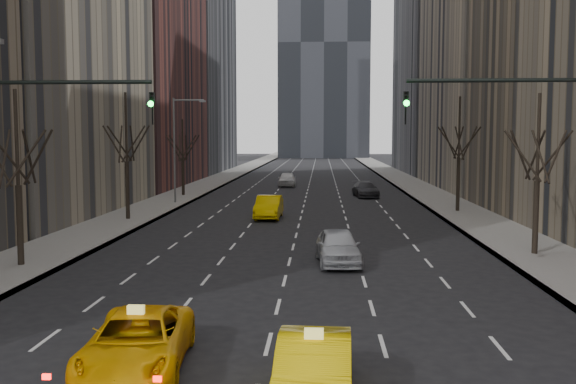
# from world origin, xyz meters

# --- Properties ---
(sidewalk_left) EXTENTS (4.50, 320.00, 0.15)m
(sidewalk_left) POSITION_xyz_m (-12.25, 70.00, 0.07)
(sidewalk_left) COLOR slate
(sidewalk_left) RESTS_ON ground
(sidewalk_right) EXTENTS (4.50, 320.00, 0.15)m
(sidewalk_right) POSITION_xyz_m (12.25, 70.00, 0.07)
(sidewalk_right) COLOR slate
(sidewalk_right) RESTS_ON ground
(tree_lw_b) EXTENTS (3.36, 3.50, 7.82)m
(tree_lw_b) POSITION_xyz_m (-12.00, 18.00, 3.72)
(tree_lw_b) COLOR black
(tree_lw_b) RESTS_ON ground
(tree_lw_c) EXTENTS (3.36, 3.50, 8.74)m
(tree_lw_c) POSITION_xyz_m (-12.00, 34.00, 4.04)
(tree_lw_c) COLOR black
(tree_lw_c) RESTS_ON ground
(tree_lw_d) EXTENTS (3.36, 3.50, 7.36)m
(tree_lw_d) POSITION_xyz_m (-12.00, 52.00, 3.56)
(tree_lw_d) COLOR black
(tree_lw_d) RESTS_ON ground
(tree_rw_b) EXTENTS (3.36, 3.50, 7.82)m
(tree_rw_b) POSITION_xyz_m (12.00, 22.00, 3.72)
(tree_rw_b) COLOR black
(tree_rw_b) RESTS_ON ground
(tree_rw_c) EXTENTS (3.36, 3.50, 8.74)m
(tree_rw_c) POSITION_xyz_m (12.00, 40.00, 4.04)
(tree_rw_c) COLOR black
(tree_rw_c) RESTS_ON ground
(traffic_mast_left) EXTENTS (6.69, 0.39, 8.00)m
(traffic_mast_left) POSITION_xyz_m (-9.11, 12.00, 5.49)
(traffic_mast_left) COLOR black
(traffic_mast_left) RESTS_ON ground
(traffic_mast_right) EXTENTS (6.69, 0.39, 8.00)m
(traffic_mast_right) POSITION_xyz_m (9.11, 12.00, 5.49)
(traffic_mast_right) COLOR black
(traffic_mast_right) RESTS_ON ground
(streetlight_far) EXTENTS (2.83, 0.22, 9.00)m
(streetlight_far) POSITION_xyz_m (-10.84, 45.00, 5.62)
(streetlight_far) COLOR slate
(streetlight_far) RESTS_ON ground
(taxi_suv) EXTENTS (2.86, 5.44, 1.46)m
(taxi_suv) POSITION_xyz_m (-3.13, 5.75, 0.73)
(taxi_suv) COLOR #F6B105
(taxi_suv) RESTS_ON ground
(taxi_sedan) EXTENTS (1.78, 4.73, 1.54)m
(taxi_sedan) POSITION_xyz_m (1.34, 3.78, 0.77)
(taxi_sedan) COLOR #EAC204
(taxi_sedan) RESTS_ON ground
(silver_sedan_ahead) EXTENTS (2.24, 4.87, 1.62)m
(silver_sedan_ahead) POSITION_xyz_m (2.28, 19.65, 0.81)
(silver_sedan_ahead) COLOR #ABADB3
(silver_sedan_ahead) RESTS_ON ground
(far_taxi) EXTENTS (1.84, 4.99, 1.63)m
(far_taxi) POSITION_xyz_m (-2.27, 35.83, 0.81)
(far_taxi) COLOR #E4B804
(far_taxi) RESTS_ON ground
(far_suv_grey) EXTENTS (2.60, 5.27, 1.47)m
(far_suv_grey) POSITION_xyz_m (5.75, 52.30, 0.74)
(far_suv_grey) COLOR #2A2A2E
(far_suv_grey) RESTS_ON ground
(far_car_white) EXTENTS (2.05, 4.92, 1.67)m
(far_car_white) POSITION_xyz_m (-2.52, 64.90, 0.83)
(far_car_white) COLOR silver
(far_car_white) RESTS_ON ground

